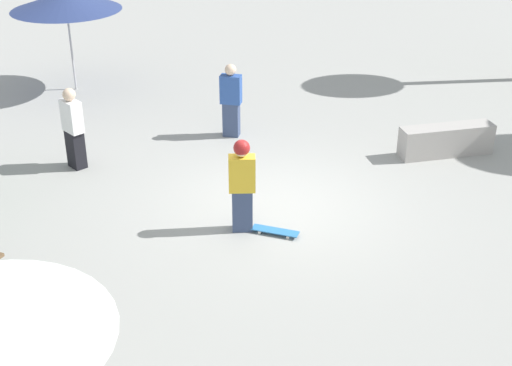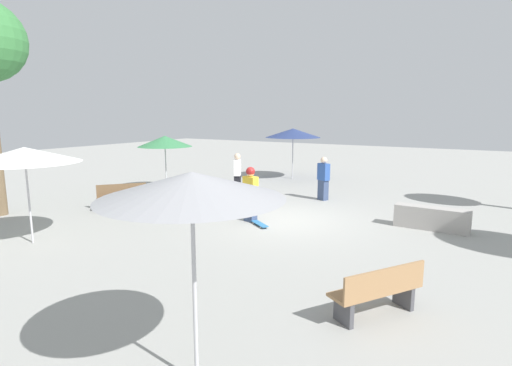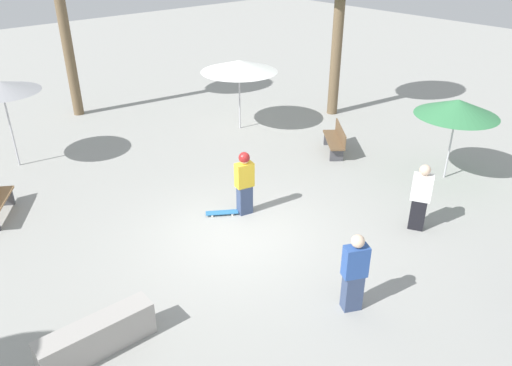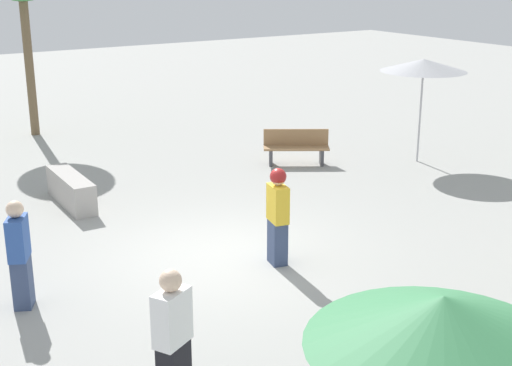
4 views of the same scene
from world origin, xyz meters
name	(u,v)px [view 1 (image 1 of 4)]	position (x,y,z in m)	size (l,w,h in m)	color
ground_plane	(276,204)	(0.00, 0.00, 0.00)	(60.00, 60.00, 0.00)	#9E9E99
skater_main	(242,182)	(-0.79, -0.69, 0.88)	(0.48, 0.33, 1.64)	#38476B
skateboard	(275,231)	(-0.29, -0.98, 0.06)	(0.78, 0.61, 0.07)	teal
concrete_ledge	(446,140)	(3.97, 1.18, 0.32)	(1.96, 0.49, 0.63)	#A8A39E
shade_umbrella_navy	(66,1)	(-3.27, 7.21, 2.26)	(2.69, 2.69, 2.48)	#B7B7BC
bystander_watching	(231,101)	(-0.07, 3.27, 0.81)	(0.50, 0.42, 1.62)	#38476B
bystander_far	(73,129)	(-3.39, 2.50, 0.82)	(0.43, 0.51, 1.65)	black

